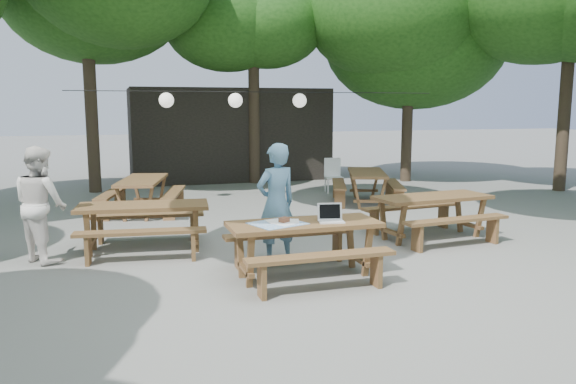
% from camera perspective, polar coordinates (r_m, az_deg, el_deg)
% --- Properties ---
extents(ground, '(80.00, 80.00, 0.00)m').
position_cam_1_polar(ground, '(8.10, 5.36, -7.58)').
color(ground, slate).
rests_on(ground, ground).
extents(pavilion, '(6.00, 3.00, 2.80)m').
position_cam_1_polar(pavilion, '(18.03, -6.16, 5.92)').
color(pavilion, black).
rests_on(pavilion, ground).
extents(main_picnic_table, '(2.00, 1.58, 0.75)m').
position_cam_1_polar(main_picnic_table, '(7.51, 1.61, -5.78)').
color(main_picnic_table, '#4E3A1B').
rests_on(main_picnic_table, ground).
extents(picnic_table_nw, '(2.08, 1.80, 0.75)m').
position_cam_1_polar(picnic_table_nw, '(9.11, -14.42, -3.46)').
color(picnic_table_nw, '#4E3A1B').
rests_on(picnic_table_nw, ground).
extents(picnic_table_ne, '(2.06, 1.73, 0.75)m').
position_cam_1_polar(picnic_table_ne, '(9.97, 14.40, -2.42)').
color(picnic_table_ne, '#4E3A1B').
rests_on(picnic_table_ne, ground).
extents(picnic_table_far_w, '(1.99, 2.22, 0.75)m').
position_cam_1_polar(picnic_table_far_w, '(12.27, -14.55, -0.37)').
color(picnic_table_far_w, '#4E3A1B').
rests_on(picnic_table_far_w, ground).
extents(picnic_table_far_e, '(2.15, 2.34, 0.75)m').
position_cam_1_polar(picnic_table_far_e, '(13.31, 7.99, 0.52)').
color(picnic_table_far_e, '#4E3A1B').
rests_on(picnic_table_far_e, ground).
extents(woman, '(0.73, 0.58, 1.75)m').
position_cam_1_polar(woman, '(8.13, -1.20, -1.15)').
color(woman, '#6A9EC2').
rests_on(woman, ground).
extents(second_person, '(1.00, 1.05, 1.70)m').
position_cam_1_polar(second_person, '(8.96, -23.84, -1.12)').
color(second_person, white).
rests_on(second_person, ground).
extents(plastic_chair, '(0.51, 0.51, 0.90)m').
position_cam_1_polar(plastic_chair, '(14.91, 4.65, 0.95)').
color(plastic_chair, white).
rests_on(plastic_chair, ground).
extents(laptop, '(0.37, 0.32, 0.24)m').
position_cam_1_polar(laptop, '(7.47, 4.35, -2.54)').
color(laptop, white).
rests_on(laptop, main_picnic_table).
extents(tabletop_clutter, '(0.80, 0.74, 0.08)m').
position_cam_1_polar(tabletop_clutter, '(7.33, -0.89, -3.13)').
color(tabletop_clutter, '#3A81C6').
rests_on(tabletop_clutter, main_picnic_table).
extents(paper_lanterns, '(9.00, 0.34, 0.38)m').
position_cam_1_polar(paper_lanterns, '(13.46, -5.31, 9.27)').
color(paper_lanterns, black).
rests_on(paper_lanterns, ground).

